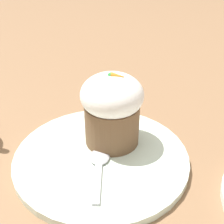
# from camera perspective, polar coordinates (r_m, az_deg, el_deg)

# --- Properties ---
(ground_plane) EXTENTS (4.00, 4.00, 0.00)m
(ground_plane) POSITION_cam_1_polar(r_m,az_deg,el_deg) (0.48, -1.97, -8.90)
(ground_plane) COLOR #846042
(dessert_plate) EXTENTS (0.26, 0.26, 0.01)m
(dessert_plate) POSITION_cam_1_polar(r_m,az_deg,el_deg) (0.48, -1.98, -8.36)
(dessert_plate) COLOR silver
(dessert_plate) RESTS_ON ground_plane
(carrot_cake) EXTENTS (0.09, 0.09, 0.12)m
(carrot_cake) POSITION_cam_1_polar(r_m,az_deg,el_deg) (0.47, 0.00, 0.73)
(carrot_cake) COLOR brown
(carrot_cake) RESTS_ON dessert_plate
(spoon) EXTENTS (0.04, 0.11, 0.01)m
(spoon) POSITION_cam_1_polar(r_m,az_deg,el_deg) (0.45, -2.42, -9.38)
(spoon) COLOR #B7B7BC
(spoon) RESTS_ON dessert_plate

